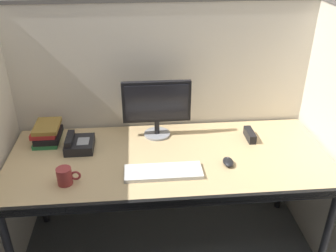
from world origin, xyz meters
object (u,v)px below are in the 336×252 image
object	(u,v)px
book_stack	(47,133)
coffee_mug	(65,176)
monitor_center	(157,105)
keyboard_main	(163,172)
computer_mouse	(228,162)
desk	(169,165)
red_stapler	(250,135)
desk_phone	(79,144)

from	to	relation	value
book_stack	coffee_mug	bearing A→B (deg)	-68.64
book_stack	monitor_center	bearing A→B (deg)	1.45
monitor_center	book_stack	xyz separation A→B (m)	(-0.69, -0.02, -0.16)
book_stack	coffee_mug	world-z (taller)	book_stack
monitor_center	keyboard_main	world-z (taller)	monitor_center
computer_mouse	coffee_mug	xyz separation A→B (m)	(-0.90, -0.10, 0.03)
desk	keyboard_main	size ratio (longest dim) A/B	4.42
keyboard_main	coffee_mug	size ratio (longest dim) A/B	3.41
keyboard_main	coffee_mug	xyz separation A→B (m)	(-0.52, -0.04, 0.04)
red_stapler	coffee_mug	distance (m)	1.16
keyboard_main	book_stack	xyz separation A→B (m)	(-0.70, 0.41, 0.05)
desk_phone	book_stack	bearing A→B (deg)	152.07
monitor_center	keyboard_main	bearing A→B (deg)	-89.11
desk	coffee_mug	size ratio (longest dim) A/B	15.08
book_stack	coffee_mug	xyz separation A→B (m)	(0.18, -0.46, -0.01)
monitor_center	red_stapler	bearing A→B (deg)	-9.68
red_stapler	computer_mouse	bearing A→B (deg)	-126.69
monitor_center	book_stack	bearing A→B (deg)	-178.55
monitor_center	coffee_mug	size ratio (longest dim) A/B	3.41
desk	red_stapler	bearing A→B (deg)	18.19
book_stack	keyboard_main	bearing A→B (deg)	-30.55
coffee_mug	keyboard_main	bearing A→B (deg)	4.70
desk	monitor_center	distance (m)	0.39
computer_mouse	desk_phone	distance (m)	0.91
computer_mouse	desk_phone	size ratio (longest dim) A/B	0.51
keyboard_main	desk	bearing A→B (deg)	73.47
desk	computer_mouse	size ratio (longest dim) A/B	19.79
desk_phone	book_stack	xyz separation A→B (m)	(-0.21, 0.11, 0.03)
monitor_center	desk_phone	distance (m)	0.54
monitor_center	computer_mouse	distance (m)	0.57
desk	monitor_center	size ratio (longest dim) A/B	4.42
desk_phone	keyboard_main	bearing A→B (deg)	-31.59
computer_mouse	red_stapler	distance (m)	0.34
red_stapler	coffee_mug	bearing A→B (deg)	-161.32
computer_mouse	book_stack	world-z (taller)	book_stack
book_stack	red_stapler	size ratio (longest dim) A/B	1.47
desk_phone	monitor_center	bearing A→B (deg)	14.51
keyboard_main	monitor_center	bearing A→B (deg)	90.89
computer_mouse	red_stapler	world-z (taller)	red_stapler
desk_phone	book_stack	size ratio (longest dim) A/B	0.86
desk_phone	red_stapler	xyz separation A→B (m)	(1.08, 0.03, -0.01)
desk_phone	coffee_mug	size ratio (longest dim) A/B	1.51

